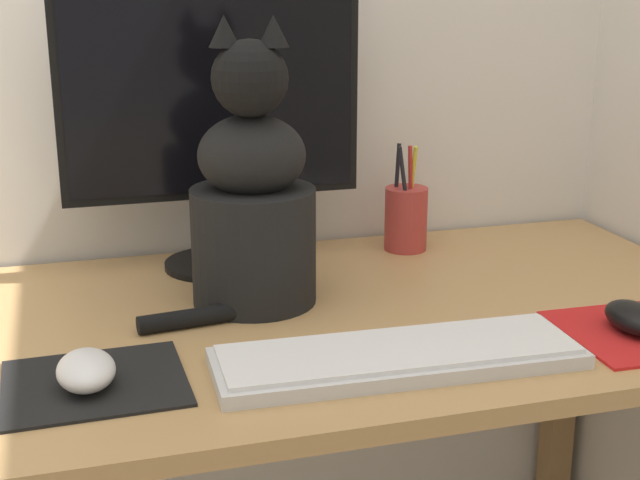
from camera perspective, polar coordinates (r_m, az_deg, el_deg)
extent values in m
cube|color=tan|center=(1.26, -1.90, -5.33)|extent=(1.35, 0.67, 0.02)
cube|color=olive|center=(1.90, 15.04, -10.29)|extent=(0.05, 0.05, 0.71)
cylinder|color=black|center=(1.46, -6.61, -1.52)|extent=(0.17, 0.17, 0.01)
cylinder|color=black|center=(1.45, -6.68, 0.69)|extent=(0.04, 0.04, 0.11)
cube|color=black|center=(1.40, -6.98, 9.21)|extent=(0.47, 0.02, 0.33)
cube|color=black|center=(1.39, -6.91, 9.16)|extent=(0.45, 0.00, 0.30)
cube|color=silver|center=(1.10, 5.01, -7.56)|extent=(0.46, 0.16, 0.02)
cube|color=white|center=(1.10, 5.03, -6.98)|extent=(0.44, 0.14, 0.01)
cube|color=black|center=(1.08, -14.22, -8.86)|extent=(0.21, 0.19, 0.00)
ellipsoid|color=white|center=(1.06, -14.75, -8.06)|extent=(0.07, 0.10, 0.04)
ellipsoid|color=black|center=(1.25, 19.47, -4.72)|extent=(0.06, 0.10, 0.04)
cylinder|color=black|center=(1.28, -4.26, -0.37)|extent=(0.22, 0.22, 0.17)
ellipsoid|color=black|center=(1.25, -4.39, 5.41)|extent=(0.18, 0.16, 0.12)
sphere|color=black|center=(1.22, -4.52, 10.27)|extent=(0.13, 0.13, 0.11)
cone|color=black|center=(1.22, -6.17, 13.15)|extent=(0.05, 0.05, 0.04)
cone|color=black|center=(1.22, -3.00, 13.22)|extent=(0.05, 0.05, 0.04)
cylinder|color=black|center=(1.24, -6.33, -4.62)|extent=(0.23, 0.05, 0.03)
cylinder|color=#B23833|center=(1.54, 5.52, 1.36)|extent=(0.07, 0.07, 0.11)
cylinder|color=red|center=(1.52, 5.81, 3.45)|extent=(0.01, 0.01, 0.14)
cylinder|color=yellow|center=(1.53, 5.89, 3.52)|extent=(0.01, 0.03, 0.14)
cylinder|color=black|center=(1.53, 4.92, 3.58)|extent=(0.02, 0.02, 0.14)
cylinder|color=black|center=(1.51, 5.44, 3.35)|extent=(0.02, 0.02, 0.14)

